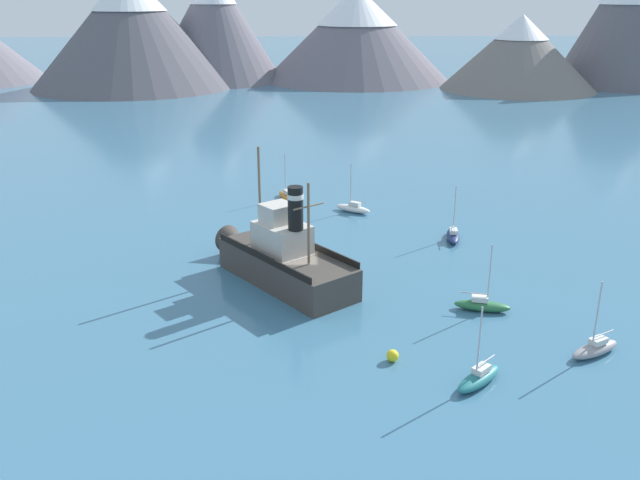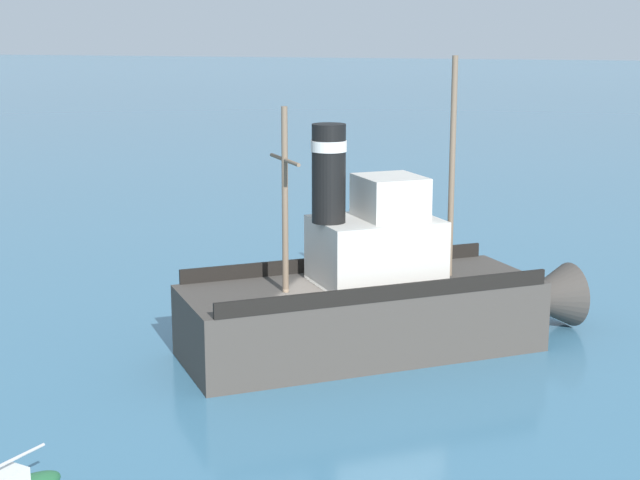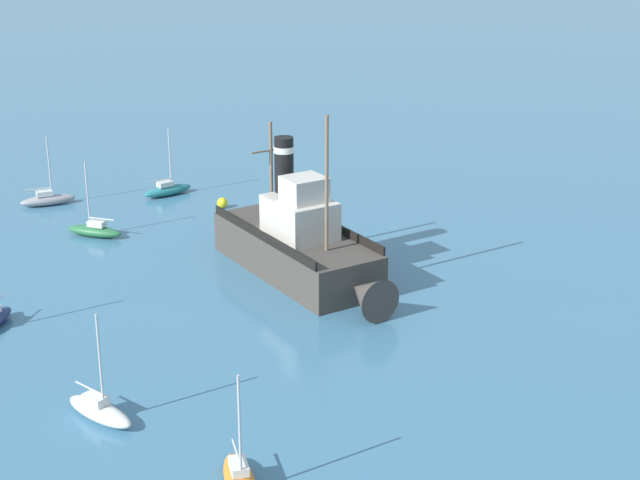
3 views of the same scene
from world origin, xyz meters
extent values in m
plane|color=teal|center=(0.00, 0.00, 0.00)|extent=(600.00, 600.00, 0.00)
cube|color=#423D38|center=(-1.00, 1.02, 1.20)|extent=(10.78, 12.21, 2.40)
cone|color=#423D38|center=(-5.37, 6.74, 1.20)|extent=(3.33, 3.33, 2.35)
cube|color=beige|center=(-1.30, 1.41, 3.50)|extent=(4.81, 5.00, 2.20)
cube|color=beige|center=(-1.60, 1.81, 5.30)|extent=(2.96, 2.92, 1.40)
cylinder|color=black|center=(-0.27, 0.06, 6.20)|extent=(1.10, 1.10, 3.20)
cylinder|color=silver|center=(-0.27, 0.06, 7.10)|extent=(1.16, 1.16, 0.35)
cylinder|color=#75604C|center=(-3.00, 3.64, 6.15)|extent=(0.20, 0.20, 7.50)
cylinder|color=#75604C|center=(0.64, -1.13, 5.40)|extent=(0.20, 0.20, 6.00)
cylinder|color=#75604C|center=(0.64, -1.13, 6.72)|extent=(2.14, 1.67, 0.12)
cube|color=black|center=(-2.71, -0.29, 2.65)|extent=(7.01, 9.13, 0.50)
cube|color=black|center=(0.72, 2.33, 2.65)|extent=(7.01, 9.13, 0.50)
cylinder|color=#B7B7BC|center=(11.95, -3.93, 1.25)|extent=(1.77, 0.52, 0.08)
camera|label=1|loc=(0.08, -45.84, 20.69)|focal=38.00mm
camera|label=2|loc=(29.84, 8.47, 10.87)|focal=55.00mm
camera|label=3|loc=(-7.05, 53.55, 20.97)|focal=55.00mm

